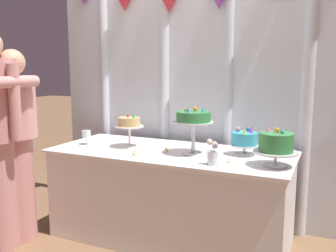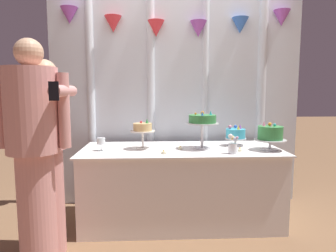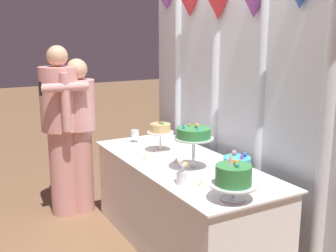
{
  "view_description": "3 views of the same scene",
  "coord_description": "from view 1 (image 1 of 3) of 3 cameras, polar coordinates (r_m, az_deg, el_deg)",
  "views": [
    {
      "loc": [
        1.19,
        -2.55,
        1.43
      ],
      "look_at": [
        -0.03,
        0.12,
        0.95
      ],
      "focal_mm": 39.16,
      "sensor_mm": 36.0,
      "label": 1
    },
    {
      "loc": [
        -0.27,
        -2.8,
        1.32
      ],
      "look_at": [
        -0.12,
        0.22,
        0.96
      ],
      "focal_mm": 31.85,
      "sensor_mm": 36.0,
      "label": 2
    },
    {
      "loc": [
        2.82,
        -1.6,
        1.8
      ],
      "look_at": [
        -0.19,
        0.07,
        1.03
      ],
      "focal_mm": 44.13,
      "sensor_mm": 36.0,
      "label": 3
    }
  ],
  "objects": [
    {
      "name": "cake_display_leftmost",
      "position": [
        3.11,
        -6.03,
        0.28
      ],
      "size": [
        0.24,
        0.24,
        0.3
      ],
      "color": "silver",
      "rests_on": "cake_table"
    },
    {
      "name": "flower_vase",
      "position": [
        2.56,
        7.02,
        -4.38
      ],
      "size": [
        0.09,
        0.08,
        0.18
      ],
      "color": "silver",
      "rests_on": "cake_table"
    },
    {
      "name": "draped_curtain",
      "position": [
        3.41,
        4.3,
        6.89
      ],
      "size": [
        2.85,
        0.19,
        2.43
      ],
      "color": "silver",
      "rests_on": "ground_plane"
    },
    {
      "name": "tealight_near_left",
      "position": [
        2.94,
        -0.26,
        -3.85
      ],
      "size": [
        0.04,
        0.04,
        0.04
      ],
      "color": "beige",
      "rests_on": "cake_table"
    },
    {
      "name": "ground_plane",
      "position": [
        3.16,
        -0.46,
        -17.72
      ],
      "size": [
        24.0,
        24.0,
        0.0
      ],
      "primitive_type": "plane",
      "color": "#846042"
    },
    {
      "name": "guest_girl_blue_dress",
      "position": [
        3.18,
        -22.56,
        -1.76
      ],
      "size": [
        0.49,
        0.59,
        1.57
      ],
      "color": "#D6938E",
      "rests_on": "ground_plane"
    },
    {
      "name": "cake_display_rightmost",
      "position": [
        2.6,
        16.45,
        -2.72
      ],
      "size": [
        0.31,
        0.31,
        0.28
      ],
      "color": "silver",
      "rests_on": "cake_table"
    },
    {
      "name": "cake_table",
      "position": [
        3.09,
        0.32,
        -10.7
      ],
      "size": [
        1.96,
        0.82,
        0.75
      ],
      "color": "white",
      "rests_on": "ground_plane"
    },
    {
      "name": "tealight_near_right",
      "position": [
        2.64,
        9.57,
        -5.45
      ],
      "size": [
        0.04,
        0.04,
        0.04
      ],
      "color": "beige",
      "rests_on": "cake_table"
    },
    {
      "name": "wine_glass",
      "position": [
        3.28,
        -12.61,
        -1.28
      ],
      "size": [
        0.08,
        0.08,
        0.13
      ],
      "color": "silver",
      "rests_on": "cake_table"
    },
    {
      "name": "cake_display_midright",
      "position": [
        2.88,
        11.83,
        -2.13
      ],
      "size": [
        0.22,
        0.22,
        0.23
      ],
      "color": "silver",
      "rests_on": "cake_table"
    },
    {
      "name": "cake_display_midleft",
      "position": [
        2.83,
        3.98,
        1.01
      ],
      "size": [
        0.31,
        0.31,
        0.38
      ],
      "color": "silver",
      "rests_on": "cake_table"
    },
    {
      "name": "tealight_far_left",
      "position": [
        2.84,
        -5.16,
        -4.36
      ],
      "size": [
        0.04,
        0.04,
        0.04
      ],
      "color": "beige",
      "rests_on": "cake_table"
    }
  ]
}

